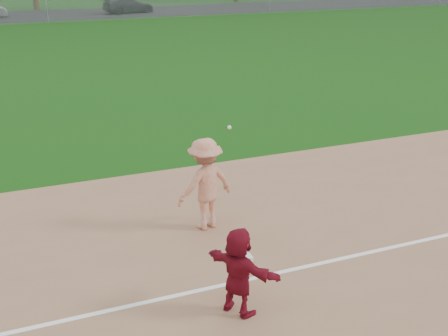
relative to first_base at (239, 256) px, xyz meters
name	(u,v)px	position (x,y,z in m)	size (l,w,h in m)	color
ground	(252,255)	(0.30, 0.05, -0.07)	(160.00, 160.00, 0.00)	#12430C
foul_line	(270,275)	(0.30, -0.75, -0.04)	(60.00, 0.10, 0.01)	white
parking_asphalt	(42,15)	(0.30, 46.05, -0.06)	(120.00, 10.00, 0.01)	black
first_base	(239,256)	(0.00, 0.00, 0.00)	(0.41, 0.41, 0.09)	white
base_runner	(239,272)	(-0.69, -1.55, 0.71)	(1.41, 0.45, 1.52)	maroon
car_right	(128,5)	(8.08, 45.15, 0.64)	(1.96, 4.81, 1.40)	black
first_base_play	(205,184)	(-0.14, 1.51, 0.95)	(1.43, 1.33, 2.48)	#ADADB0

